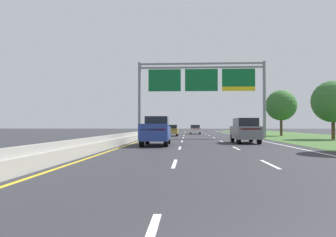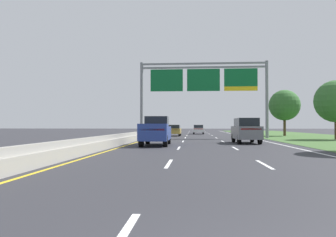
% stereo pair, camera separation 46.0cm
% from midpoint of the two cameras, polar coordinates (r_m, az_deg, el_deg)
% --- Properties ---
extents(ground_plane, '(220.00, 220.00, 0.00)m').
position_cam_midpoint_polar(ground_plane, '(37.71, 5.03, -3.45)').
color(ground_plane, '#2B2B30').
extents(lane_striping, '(11.96, 106.00, 0.01)m').
position_cam_midpoint_polar(lane_striping, '(37.25, 5.05, -3.48)').
color(lane_striping, white).
rests_on(lane_striping, ground).
extents(grass_verge_right, '(14.00, 110.00, 0.02)m').
position_cam_midpoint_polar(grass_verge_right, '(40.59, 25.16, -3.17)').
color(grass_verge_right, '#3D602D').
rests_on(grass_verge_right, ground).
extents(median_barrier_concrete, '(0.60, 110.00, 0.85)m').
position_cam_midpoint_polar(median_barrier_concrete, '(38.08, -4.96, -2.90)').
color(median_barrier_concrete, '#99968E').
rests_on(median_barrier_concrete, ground).
extents(overhead_sign_gantry, '(15.06, 0.42, 9.03)m').
position_cam_midpoint_polar(overhead_sign_gantry, '(39.66, 5.38, 5.97)').
color(overhead_sign_gantry, gray).
rests_on(overhead_sign_gantry, ground).
extents(pickup_truck_blue, '(2.06, 5.42, 2.20)m').
position_cam_midpoint_polar(pickup_truck_blue, '(25.17, -2.57, -2.16)').
color(pickup_truck_blue, navy).
rests_on(pickup_truck_blue, ground).
extents(car_white_centre_lane_sedan, '(1.87, 4.42, 1.57)m').
position_cam_midpoint_polar(car_white_centre_lane_sedan, '(57.35, 4.44, -1.85)').
color(car_white_centre_lane_sedan, silver).
rests_on(car_white_centre_lane_sedan, ground).
extents(car_gold_left_lane_sedan, '(1.84, 4.41, 1.57)m').
position_cam_midpoint_polar(car_gold_left_lane_sedan, '(47.12, 0.32, -2.00)').
color(car_gold_left_lane_sedan, '#A38438').
rests_on(car_gold_left_lane_sedan, ground).
extents(car_grey_right_lane_suv, '(1.99, 4.74, 2.11)m').
position_cam_midpoint_polar(car_grey_right_lane_suv, '(28.94, 12.61, -1.96)').
color(car_grey_right_lane_suv, slate).
rests_on(car_grey_right_lane_suv, ground).
extents(roadside_tree_mid, '(4.44, 4.44, 6.25)m').
position_cam_midpoint_polar(roadside_tree_mid, '(39.25, 26.08, 2.62)').
color(roadside_tree_mid, '#4C3823').
rests_on(roadside_tree_mid, ground).
extents(roadside_tree_far, '(4.32, 4.32, 6.49)m').
position_cam_midpoint_polar(roadside_tree_far, '(49.74, 18.52, 2.14)').
color(roadside_tree_far, '#4C3823').
rests_on(roadside_tree_far, ground).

